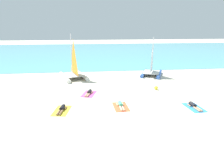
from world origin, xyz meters
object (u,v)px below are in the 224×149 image
sailboat_white (74,72)px  beach_ball (156,88)px  sunbather_center_left (89,92)px  sunbather_rightmost (194,106)px  sunbather_leftmost (62,109)px  sunbather_center_right (121,105)px  towel_center_left (89,94)px  sailboat_blue (152,70)px  towel_leftmost (62,111)px  towel_center_right (121,107)px  towel_rightmost (194,107)px

sailboat_white → beach_ball: size_ratio=13.89×
sunbather_center_left → sunbather_rightmost: same height
sunbather_leftmost → sunbather_center_right: same height
towel_center_left → beach_ball: beach_ball is taller
sailboat_blue → towel_leftmost: (-9.74, -9.38, -0.70)m
towel_center_right → sunbather_center_right: 0.14m
sailboat_blue → towel_leftmost: 13.54m
towel_center_right → sunbather_center_right: sunbather_center_right is taller
towel_center_left → sunbather_center_right: sunbather_center_right is taller
towel_leftmost → sailboat_blue: bearing=43.9°
sailboat_blue → towel_rightmost: (0.31, -9.88, -0.70)m
towel_leftmost → towel_center_left: size_ratio=1.00×
sunbather_center_left → towel_rightmost: size_ratio=0.81×
towel_leftmost → towel_center_right: (4.46, 0.24, 0.00)m
towel_center_left → towel_center_right: same height
sunbather_leftmost → sunbather_rightmost: size_ratio=1.00×
towel_leftmost → beach_ball: bearing=24.8°
sunbather_leftmost → beach_ball: bearing=32.9°
sunbather_center_left → sailboat_blue: bearing=53.8°
sunbather_center_right → towel_rightmost: (5.59, -0.80, -0.13)m
sunbather_leftmost → sunbather_center_left: (1.97, 3.39, 0.00)m
sailboat_white → sunbather_center_right: (4.31, -8.76, -0.66)m
sunbather_center_left → towel_rightmost: sunbather_center_left is taller
towel_leftmost → sunbather_center_left: (1.98, 3.46, 0.13)m
towel_leftmost → towel_center_right: size_ratio=1.00×
towel_center_left → sunbather_center_right: (2.49, -3.09, 0.13)m
sailboat_blue → sunbather_center_left: bearing=-118.9°
sailboat_white → sunbather_rightmost: sailboat_white is taller
sunbather_center_right → beach_ball: bearing=38.6°
sailboat_white → sunbather_leftmost: 9.02m
sailboat_blue → sunbather_rightmost: sailboat_blue is taller
sunbather_center_right → beach_ball: beach_ball is taller
sunbather_leftmost → sailboat_blue: bearing=52.3°
sunbather_center_left → towel_center_right: (2.48, -3.22, -0.13)m
sunbather_leftmost → sunbather_rightmost: same height
towel_rightmost → sailboat_blue: bearing=91.8°
sailboat_white → sunbather_rightmost: size_ratio=3.38×
sailboat_white → sunbather_center_right: sailboat_white is taller
sailboat_white → sunbather_center_right: bearing=-84.3°
sunbather_center_left → sunbather_leftmost: bearing=-103.8°
sailboat_blue → sunbather_center_left: size_ratio=3.08×
towel_leftmost → towel_rightmost: size_ratio=1.00×
sunbather_center_right → towel_leftmost: bearing=-179.3°
towel_rightmost → towel_center_right: bearing=172.5°
sailboat_blue → sailboat_white: (-9.59, -0.32, 0.08)m
towel_center_left → sailboat_blue: bearing=37.6°
towel_center_left → sunbather_center_left: bearing=73.6°
sailboat_blue → sailboat_white: 9.59m
beach_ball → sunbather_center_right: bearing=-138.2°
sunbather_center_right → towel_center_left: bearing=125.7°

